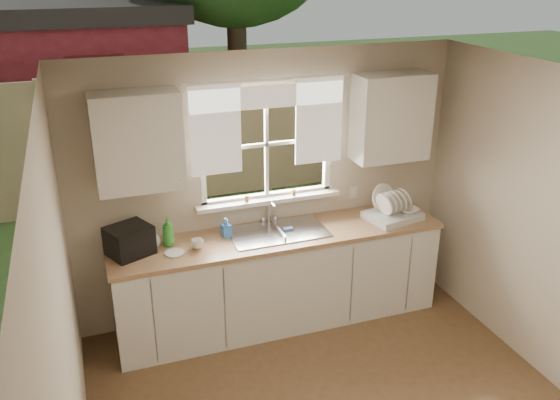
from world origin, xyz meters
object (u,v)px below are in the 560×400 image
object	(u,v)px
cup	(197,244)
dish_rack	(392,212)
soap_bottle_a	(168,231)
black_appliance	(129,241)

from	to	relation	value
cup	dish_rack	bearing A→B (deg)	19.20
cup	soap_bottle_a	bearing A→B (deg)	165.33
cup	black_appliance	xyz separation A→B (m)	(-0.55, 0.09, 0.08)
dish_rack	black_appliance	size ratio (longest dim) A/B	1.64
soap_bottle_a	cup	distance (m)	0.28
soap_bottle_a	cup	world-z (taller)	soap_bottle_a
dish_rack	cup	bearing A→B (deg)	179.85
dish_rack	cup	world-z (taller)	dish_rack
dish_rack	black_appliance	world-z (taller)	dish_rack
cup	black_appliance	bearing A→B (deg)	-169.95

